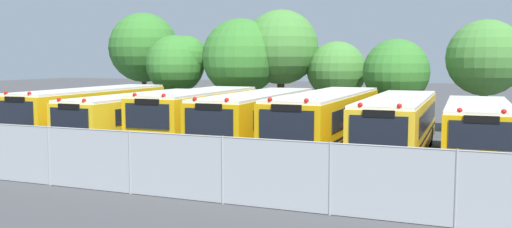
# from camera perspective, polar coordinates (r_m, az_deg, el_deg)

# --- Properties ---
(ground_plane) EXTENTS (160.00, 160.00, 0.00)m
(ground_plane) POSITION_cam_1_polar(r_m,az_deg,el_deg) (26.11, 0.30, -3.51)
(ground_plane) COLOR #424244
(school_bus_0) EXTENTS (2.70, 11.09, 2.74)m
(school_bus_0) POSITION_cam_1_polar(r_m,az_deg,el_deg) (30.84, -16.42, 0.36)
(school_bus_0) COLOR yellow
(school_bus_0) RESTS_ON ground_plane
(school_bus_1) EXTENTS (2.48, 11.20, 2.52)m
(school_bus_1) POSITION_cam_1_polar(r_m,az_deg,el_deg) (28.94, -11.53, -0.07)
(school_bus_1) COLOR yellow
(school_bus_1) RESTS_ON ground_plane
(school_bus_2) EXTENTS (2.78, 9.64, 2.76)m
(school_bus_2) POSITION_cam_1_polar(r_m,az_deg,el_deg) (27.39, -5.93, -0.06)
(school_bus_2) COLOR yellow
(school_bus_2) RESTS_ON ground_plane
(school_bus_3) EXTENTS (2.72, 10.91, 2.70)m
(school_bus_3) POSITION_cam_1_polar(r_m,az_deg,el_deg) (26.08, 0.21, -0.37)
(school_bus_3) COLOR #EAA80C
(school_bus_3) RESTS_ON ground_plane
(school_bus_4) EXTENTS (2.57, 11.51, 2.79)m
(school_bus_4) POSITION_cam_1_polar(r_m,az_deg,el_deg) (25.04, 7.32, -0.56)
(school_bus_4) COLOR #EAA80C
(school_bus_4) RESTS_ON ground_plane
(school_bus_5) EXTENTS (2.56, 11.08, 2.69)m
(school_bus_5) POSITION_cam_1_polar(r_m,az_deg,el_deg) (24.32, 14.36, -0.99)
(school_bus_5) COLOR yellow
(school_bus_5) RESTS_ON ground_plane
(school_bus_6) EXTENTS (2.70, 9.31, 2.54)m
(school_bus_6) POSITION_cam_1_polar(r_m,az_deg,el_deg) (24.04, 21.77, -1.47)
(school_bus_6) COLOR #EAA80C
(school_bus_6) RESTS_ON ground_plane
(tree_0) EXTENTS (4.99, 4.99, 7.50)m
(tree_0) POSITION_cam_1_polar(r_m,az_deg,el_deg) (41.25, -11.44, 6.71)
(tree_0) COLOR #4C3823
(tree_0) RESTS_ON ground_plane
(tree_1) EXTENTS (4.05, 3.87, 5.77)m
(tree_1) POSITION_cam_1_polar(r_m,az_deg,el_deg) (37.29, -7.96, 5.25)
(tree_1) COLOR #4C3823
(tree_1) RESTS_ON ground_plane
(tree_2) EXTENTS (4.86, 4.86, 6.73)m
(tree_2) POSITION_cam_1_polar(r_m,az_deg,el_deg) (35.23, -1.46, 5.89)
(tree_2) COLOR #4C3823
(tree_2) RESTS_ON ground_plane
(tree_3) EXTENTS (4.88, 4.75, 7.31)m
(tree_3) POSITION_cam_1_polar(r_m,az_deg,el_deg) (35.62, 2.21, 6.83)
(tree_3) COLOR #4C3823
(tree_3) RESTS_ON ground_plane
(tree_4) EXTENTS (3.78, 3.66, 5.28)m
(tree_4) POSITION_cam_1_polar(r_m,az_deg,el_deg) (35.19, 8.05, 4.38)
(tree_4) COLOR #4C3823
(tree_4) RESTS_ON ground_plane
(tree_5) EXTENTS (3.78, 3.78, 5.33)m
(tree_5) POSITION_cam_1_polar(r_m,az_deg,el_deg) (32.83, 14.11, 4.12)
(tree_5) COLOR #4C3823
(tree_5) RESTS_ON ground_plane
(tree_6) EXTENTS (4.23, 4.23, 6.36)m
(tree_6) POSITION_cam_1_polar(r_m,az_deg,el_deg) (33.44, 22.33, 5.35)
(tree_6) COLOR #4C3823
(tree_6) RESTS_ON ground_plane
(chainlink_fence) EXTENTS (25.20, 0.07, 1.97)m
(chainlink_fence) POSITION_cam_1_polar(r_m,az_deg,el_deg) (17.52, -12.81, -4.75)
(chainlink_fence) COLOR #9EA0A3
(chainlink_fence) RESTS_ON ground_plane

